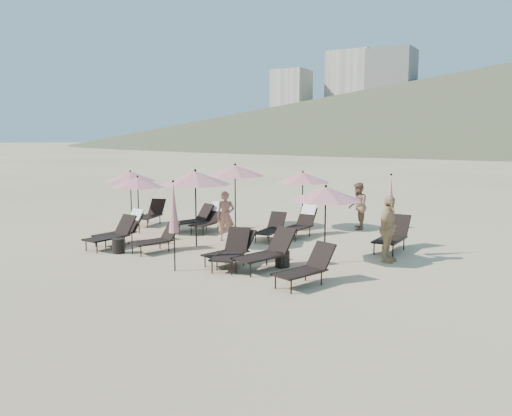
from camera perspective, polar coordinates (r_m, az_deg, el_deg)
The scene contains 28 objects.
ground at distance 14.19m, azimuth -5.85°, elevation -6.21°, with size 800.00×800.00×0.00m, color #D6BA8C.
hotel_skyline at distance 300.69m, azimuth 12.20°, elevation 11.71°, with size 109.00×82.00×55.00m.
lounger_0 at distance 17.17m, azimuth -14.98°, elevation -2.21°, with size 0.79×1.78×1.08m.
lounger_1 at distance 16.55m, azimuth -16.11°, elevation -2.82°, with size 0.75×1.74×0.98m.
lounger_2 at distance 15.66m, azimuth -11.19°, elevation -3.40°, with size 0.97×1.67×0.90m.
lounger_3 at distance 13.88m, azimuth -2.83°, elevation -4.70°, with size 0.94×1.67×0.91m.
lounger_4 at distance 13.31m, azimuth 1.24°, elevation -4.96°, with size 1.13×1.93×1.04m.
lounger_5 at distance 11.96m, azimuth 5.78°, elevation -6.71°, with size 1.07×1.75×0.94m.
lounger_6 at distance 20.63m, azimuth -11.93°, elevation -0.61°, with size 1.08×1.81×0.98m.
lounger_7 at distance 19.02m, azimuth -7.17°, elevation -1.22°, with size 1.13×1.80×0.97m.
lounger_8 at distance 18.76m, azimuth -5.30°, elevation -1.15°, with size 0.78×1.75×1.06m.
lounger_9 at distance 17.14m, azimuth 1.75°, elevation -2.28°, with size 0.76×1.62×0.90m.
lounger_10 at distance 17.80m, azimuth 5.18°, elevation -1.58°, with size 0.70×1.78×1.10m.
lounger_11 at distance 16.08m, azimuth 15.33°, elevation -2.99°, with size 0.72×1.83×1.05m.
lounger_12 at distance 13.58m, azimuth -2.81°, elevation -4.86°, with size 1.08×1.80×0.97m.
umbrella_open_0 at distance 18.65m, azimuth -13.38°, elevation 2.88°, with size 1.98×1.98×2.13m.
umbrella_open_1 at distance 16.01m, azimuth -6.95°, elevation 3.42°, with size 2.33×2.33×2.50m.
umbrella_open_2 at distance 13.85m, azimuth 7.97°, elevation 1.61°, with size 2.05×2.05×2.21m.
umbrella_open_3 at distance 19.28m, azimuth -2.41°, elevation 4.27°, with size 2.34×2.34×2.52m.
umbrella_open_4 at distance 19.05m, azimuth 5.37°, elevation 3.48°, with size 2.09×2.09×2.25m.
umbrella_open_5 at distance 20.33m, azimuth -14.17°, elevation 3.50°, with size 2.07×2.07×2.23m.
umbrella_closed_0 at distance 13.07m, azimuth -9.40°, elevation -0.01°, with size 0.28×0.28×2.41m.
umbrella_closed_1 at distance 15.06m, azimuth 15.10°, elevation 1.00°, with size 0.29×0.29×2.46m.
side_table_0 at distance 15.76m, azimuth -15.45°, elevation -4.19°, with size 0.38×0.38×0.45m, color black.
side_table_1 at distance 13.62m, azimuth 3.03°, elevation -5.82°, with size 0.40×0.40×0.44m, color black.
beachgoer_a at distance 16.96m, azimuth -3.51°, elevation -0.93°, with size 0.62×0.41×1.70m, color #AA705C.
beachgoer_b at distance 19.44m, azimuth 11.54°, elevation 0.22°, with size 0.88×0.68×1.81m, color #91624B.
beachgoer_c at distance 14.50m, azimuth 14.87°, elevation -2.32°, with size 1.10×0.46×1.88m, color tan.
Camera 1 is at (8.45, -10.87, 3.46)m, focal length 35.00 mm.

